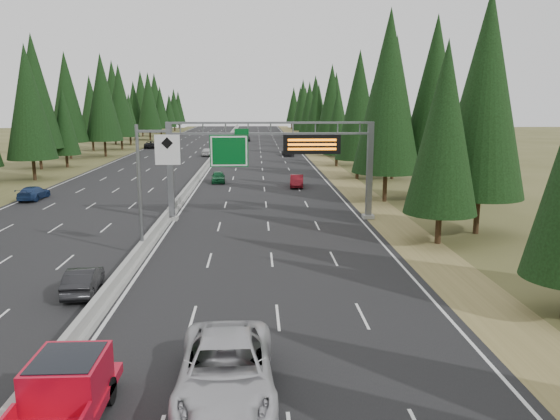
{
  "coord_description": "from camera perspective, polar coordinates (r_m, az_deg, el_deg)",
  "views": [
    {
      "loc": [
        7.09,
        -8.11,
        9.38
      ],
      "look_at": [
        8.34,
        20.0,
        3.81
      ],
      "focal_mm": 35.0,
      "sensor_mm": 36.0,
      "label": 1
    }
  ],
  "objects": [
    {
      "name": "car_ahead_white",
      "position": [
        115.85,
        -5.14,
        6.88
      ],
      "size": [
        2.54,
        4.9,
        1.32
      ],
      "primitive_type": "imported",
      "rotation": [
        0.0,
        0.0,
        0.08
      ],
      "color": "white",
      "rests_on": "road"
    },
    {
      "name": "road",
      "position": [
        88.89,
        -7.14,
        5.09
      ],
      "size": [
        32.0,
        260.0,
        0.08
      ],
      "primitive_type": "cube",
      "color": "black",
      "rests_on": "ground"
    },
    {
      "name": "shoulder_left",
      "position": [
        92.03,
        -18.29,
        4.81
      ],
      "size": [
        3.6,
        260.0,
        0.06
      ],
      "primitive_type": "cube",
      "color": "#494822",
      "rests_on": "ground"
    },
    {
      "name": "car_ahead_green",
      "position": [
        64.66,
        -6.48,
        3.46
      ],
      "size": [
        1.8,
        3.98,
        1.33
      ],
      "primitive_type": "imported",
      "rotation": [
        0.0,
        0.0,
        0.06
      ],
      "color": "#14582E",
      "rests_on": "road"
    },
    {
      "name": "median_barrier",
      "position": [
        88.85,
        -7.14,
        5.33
      ],
      "size": [
        0.7,
        260.0,
        0.85
      ],
      "color": "gray",
      "rests_on": "road"
    },
    {
      "name": "shoulder_right",
      "position": [
        89.25,
        4.38,
        5.16
      ],
      "size": [
        3.6,
        260.0,
        0.06
      ],
      "primitive_type": "cube",
      "color": "olive",
      "rests_on": "ground"
    },
    {
      "name": "tree_row_right",
      "position": [
        77.54,
        8.74,
        10.64
      ],
      "size": [
        11.82,
        241.66,
        17.82
      ],
      "color": "black",
      "rests_on": "ground"
    },
    {
      "name": "sign_gantry",
      "position": [
        43.23,
        -0.12,
        5.75
      ],
      "size": [
        16.75,
        0.98,
        7.8
      ],
      "color": "slate",
      "rests_on": "road"
    },
    {
      "name": "car_ahead_far",
      "position": [
        133.39,
        -3.54,
        7.51
      ],
      "size": [
        1.91,
        4.47,
        1.5
      ],
      "primitive_type": "imported",
      "rotation": [
        0.0,
        0.0,
        -0.03
      ],
      "color": "black",
      "rests_on": "road"
    },
    {
      "name": "car_onc_white",
      "position": [
        97.27,
        -7.65,
        6.05
      ],
      "size": [
        1.77,
        4.26,
        1.44
      ],
      "primitive_type": "imported",
      "rotation": [
        0.0,
        0.0,
        3.13
      ],
      "color": "silver",
      "rests_on": "road"
    },
    {
      "name": "car_onc_far",
      "position": [
        116.28,
        -13.33,
        6.68
      ],
      "size": [
        2.85,
        5.45,
        1.47
      ],
      "primitive_type": "imported",
      "rotation": [
        0.0,
        0.0,
        3.22
      ],
      "color": "black",
      "rests_on": "road"
    },
    {
      "name": "tree_row_left",
      "position": [
        83.39,
        -23.44,
        10.23
      ],
      "size": [
        12.0,
        240.03,
        18.74
      ],
      "color": "black",
      "rests_on": "ground"
    },
    {
      "name": "red_pickup",
      "position": [
        17.66,
        -21.71,
        -17.36
      ],
      "size": [
        2.16,
        6.05,
        1.97
      ],
      "color": "black",
      "rests_on": "road"
    },
    {
      "name": "car_ahead_dkred",
      "position": [
        60.84,
        1.77,
        3.05
      ],
      "size": [
        1.77,
        4.2,
        1.35
      ],
      "primitive_type": "imported",
      "rotation": [
        0.0,
        0.0,
        -0.09
      ],
      "color": "maroon",
      "rests_on": "road"
    },
    {
      "name": "car_onc_near",
      "position": [
        28.86,
        -19.88,
        -6.91
      ],
      "size": [
        1.78,
        4.1,
        1.31
      ],
      "primitive_type": "imported",
      "rotation": [
        0.0,
        0.0,
        3.24
      ],
      "color": "black",
      "rests_on": "road"
    },
    {
      "name": "silver_minivan",
      "position": [
        18.19,
        -5.66,
        -16.28
      ],
      "size": [
        3.22,
        6.73,
        1.85
      ],
      "primitive_type": "imported",
      "rotation": [
        0.0,
        0.0,
        0.02
      ],
      "color": "silver",
      "rests_on": "road"
    },
    {
      "name": "car_onc_blue",
      "position": [
        58.04,
        -24.36,
        1.64
      ],
      "size": [
        1.94,
        4.59,
        1.32
      ],
      "primitive_type": "imported",
      "rotation": [
        0.0,
        0.0,
        3.12
      ],
      "color": "navy",
      "rests_on": "road"
    },
    {
      "name": "car_ahead_dkgrey",
      "position": [
        96.63,
        0.85,
        6.08
      ],
      "size": [
        2.06,
        4.65,
        1.33
      ],
      "primitive_type": "imported",
      "rotation": [
        0.0,
        0.0,
        0.04
      ],
      "color": "black",
      "rests_on": "road"
    },
    {
      "name": "hov_sign_pole",
      "position": [
        34.03,
        -13.57,
        3.03
      ],
      "size": [
        2.8,
        0.5,
        8.0
      ],
      "color": "slate",
      "rests_on": "road"
    }
  ]
}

